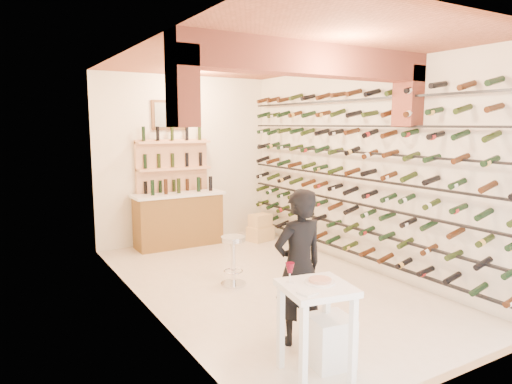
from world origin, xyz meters
TOP-DOWN VIEW (x-y plane):
  - ground at (0.00, 0.00)m, footprint 6.00×6.00m
  - room_shell at (0.00, -0.26)m, footprint 3.52×6.02m
  - wine_rack at (1.53, 0.00)m, footprint 0.32×5.70m
  - back_counter at (-0.30, 2.65)m, footprint 1.70×0.62m
  - back_shelving at (-0.30, 2.89)m, footprint 1.40×0.31m
  - tasting_table at (-0.93, -2.31)m, footprint 0.69×0.69m
  - white_stool at (-0.69, -2.23)m, footprint 0.44×0.44m
  - person at (-0.66, -1.68)m, footprint 0.60×0.40m
  - chrome_barstool at (-0.43, 0.20)m, footprint 0.37×0.37m
  - crate_lower at (1.23, 2.20)m, footprint 0.54×0.44m
  - crate_upper at (1.23, 2.20)m, footprint 0.46×0.36m

SIDE VIEW (x-z plane):
  - ground at x=0.00m, z-range 0.00..0.00m
  - crate_lower at x=1.23m, z-range 0.00..0.29m
  - white_stool at x=-0.69m, z-range 0.00..0.48m
  - crate_upper at x=1.23m, z-range 0.29..0.53m
  - chrome_barstool at x=-0.43m, z-range 0.06..0.76m
  - back_counter at x=-0.30m, z-range -0.11..1.18m
  - tasting_table at x=-0.93m, z-range 0.18..1.23m
  - person at x=-0.66m, z-range 0.00..1.63m
  - back_shelving at x=-0.30m, z-range -0.19..2.53m
  - wine_rack at x=1.53m, z-range 0.27..2.83m
  - room_shell at x=0.00m, z-range 0.65..3.86m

